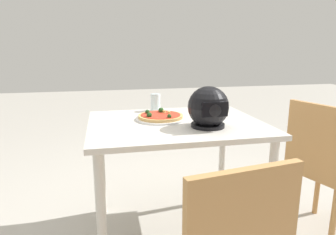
{
  "coord_description": "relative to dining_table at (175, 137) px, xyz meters",
  "views": [
    {
      "loc": [
        0.43,
        1.78,
        1.23
      ],
      "look_at": [
        0.04,
        -0.04,
        0.79
      ],
      "focal_mm": 32.48,
      "sensor_mm": 36.0,
      "label": 1
    }
  ],
  "objects": [
    {
      "name": "motorcycle_helmet",
      "position": [
        -0.15,
        0.16,
        0.21
      ],
      "size": [
        0.24,
        0.24,
        0.24
      ],
      "color": "black",
      "rests_on": "dining_table"
    },
    {
      "name": "pizza_plate",
      "position": [
        0.08,
        -0.08,
        0.1
      ],
      "size": [
        0.32,
        0.32,
        0.01
      ],
      "primitive_type": "cylinder",
      "color": "white",
      "rests_on": "dining_table"
    },
    {
      "name": "drinking_glass",
      "position": [
        0.07,
        -0.35,
        0.16
      ],
      "size": [
        0.07,
        0.07,
        0.12
      ],
      "primitive_type": "cylinder",
      "color": "silver",
      "rests_on": "dining_table"
    },
    {
      "name": "dining_table",
      "position": [
        0.0,
        0.0,
        0.0
      ],
      "size": [
        1.06,
        0.84,
        0.77
      ],
      "color": "beige",
      "rests_on": "ground"
    },
    {
      "name": "pizza",
      "position": [
        0.08,
        -0.08,
        0.12
      ],
      "size": [
        0.29,
        0.29,
        0.05
      ],
      "color": "tan",
      "rests_on": "pizza_plate"
    },
    {
      "name": "ground_plane",
      "position": [
        0.0,
        0.0,
        -0.68
      ],
      "size": [
        14.0,
        14.0,
        0.0
      ],
      "primitive_type": "plane",
      "color": "#B2ADA3"
    },
    {
      "name": "chair_side",
      "position": [
        -0.9,
        0.22,
        -0.17
      ],
      "size": [
        0.5,
        0.5,
        0.9
      ],
      "color": "#B7844C",
      "rests_on": "ground"
    }
  ]
}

